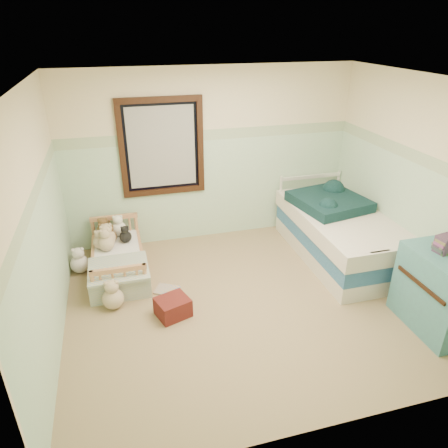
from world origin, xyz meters
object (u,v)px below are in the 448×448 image
object	(u,v)px
floor_book	(167,290)
dresser	(440,292)
toddler_bed_frame	(119,266)
plush_floor_tan	(113,299)
red_pillow	(173,307)
twin_bed_frame	(337,249)
plush_floor_cream	(80,264)

from	to	relation	value
floor_book	dresser	bearing A→B (deg)	2.45
toddler_bed_frame	plush_floor_tan	world-z (taller)	plush_floor_tan
red_pillow	twin_bed_frame	bearing A→B (deg)	15.78
toddler_bed_frame	plush_floor_cream	world-z (taller)	plush_floor_cream
plush_floor_tan	red_pillow	bearing A→B (deg)	-26.21
twin_bed_frame	dresser	size ratio (longest dim) A/B	2.38
plush_floor_cream	floor_book	bearing A→B (deg)	-35.22
plush_floor_cream	floor_book	size ratio (longest dim) A/B	0.85
plush_floor_cream	plush_floor_tan	size ratio (longest dim) A/B	0.98
toddler_bed_frame	plush_floor_cream	distance (m)	0.52
toddler_bed_frame	red_pillow	xyz separation A→B (m)	(0.55, -1.08, 0.02)
plush_floor_cream	dresser	xyz separation A→B (m)	(3.77, -2.13, 0.31)
toddler_bed_frame	plush_floor_cream	bearing A→B (deg)	164.39
plush_floor_tan	twin_bed_frame	xyz separation A→B (m)	(3.10, 0.37, -0.01)
plush_floor_cream	plush_floor_tan	distance (m)	0.99
plush_floor_cream	red_pillow	xyz separation A→B (m)	(1.05, -1.22, -0.01)
twin_bed_frame	plush_floor_tan	bearing A→B (deg)	-173.10
toddler_bed_frame	twin_bed_frame	xyz separation A→B (m)	(3.00, -0.39, 0.03)
plush_floor_tan	dresser	world-z (taller)	dresser
dresser	red_pillow	world-z (taller)	dresser
dresser	twin_bed_frame	bearing A→B (deg)	99.45
plush_floor_tan	toddler_bed_frame	bearing A→B (deg)	83.07
plush_floor_cream	floor_book	world-z (taller)	plush_floor_cream
plush_floor_cream	twin_bed_frame	xyz separation A→B (m)	(3.50, -0.53, -0.01)
twin_bed_frame	floor_book	distance (m)	2.46
twin_bed_frame	red_pillow	size ratio (longest dim) A/B	5.94
floor_book	plush_floor_cream	bearing A→B (deg)	174.35
toddler_bed_frame	plush_floor_cream	size ratio (longest dim) A/B	5.39
twin_bed_frame	floor_book	bearing A→B (deg)	-174.97
toddler_bed_frame	dresser	distance (m)	3.85
toddler_bed_frame	floor_book	distance (m)	0.82
plush_floor_tan	floor_book	size ratio (longest dim) A/B	0.86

